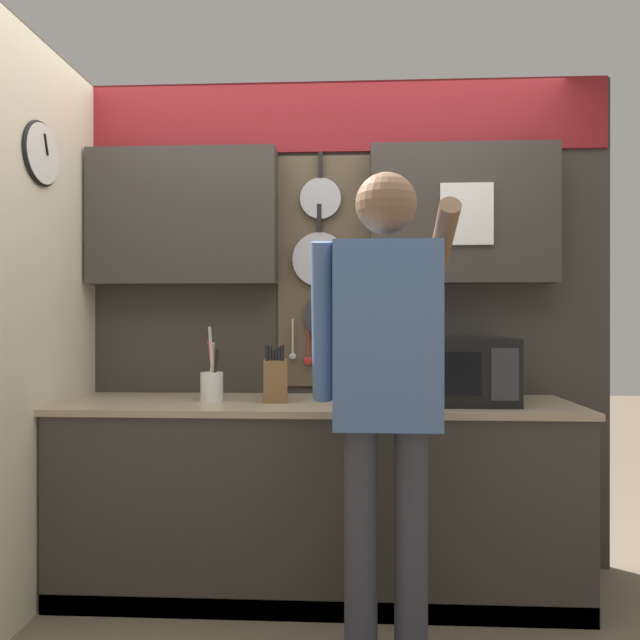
# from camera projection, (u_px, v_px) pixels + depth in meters

# --- Properties ---
(ground_plane) EXTENTS (14.00, 14.00, 0.00)m
(ground_plane) POSITION_uv_depth(u_px,v_px,m) (317.00, 590.00, 2.68)
(ground_plane) COLOR #756651
(base_cabinet_counter) EXTENTS (2.39, 0.61, 0.89)m
(base_cabinet_counter) POSITION_uv_depth(u_px,v_px,m) (317.00, 496.00, 2.68)
(base_cabinet_counter) COLOR #38332D
(base_cabinet_counter) RESTS_ON ground_plane
(back_wall_unit) EXTENTS (2.96, 0.22, 2.51)m
(back_wall_unit) POSITION_uv_depth(u_px,v_px,m) (319.00, 273.00, 2.95)
(back_wall_unit) COLOR #38332D
(back_wall_unit) RESTS_ON ground_plane
(side_wall) EXTENTS (0.07, 1.60, 2.51)m
(side_wall) POSITION_uv_depth(u_px,v_px,m) (15.00, 321.00, 2.33)
(side_wall) COLOR beige
(side_wall) RESTS_ON ground_plane
(microwave) EXTENTS (0.53, 0.39, 0.30)m
(microwave) POSITION_uv_depth(u_px,v_px,m) (453.00, 370.00, 2.65)
(microwave) COLOR black
(microwave) RESTS_ON base_cabinet_counter
(knife_block) EXTENTS (0.13, 0.16, 0.27)m
(knife_block) POSITION_uv_depth(u_px,v_px,m) (276.00, 380.00, 2.69)
(knife_block) COLOR brown
(knife_block) RESTS_ON base_cabinet_counter
(utensil_crock) EXTENTS (0.11, 0.11, 0.35)m
(utensil_crock) POSITION_uv_depth(u_px,v_px,m) (212.00, 384.00, 2.71)
(utensil_crock) COLOR white
(utensil_crock) RESTS_ON base_cabinet_counter
(person) EXTENTS (0.54, 0.64, 1.80)m
(person) POSITION_uv_depth(u_px,v_px,m) (386.00, 372.00, 2.06)
(person) COLOR #383842
(person) RESTS_ON ground_plane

